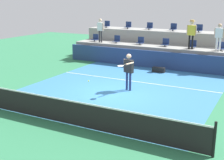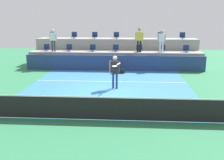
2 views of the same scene
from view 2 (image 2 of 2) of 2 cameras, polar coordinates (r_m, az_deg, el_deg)
The scene contains 27 objects.
ground_plane at distance 14.31m, azimuth -1.02°, elevation -2.51°, with size 40.00×40.00×0.00m, color #2D754C.
court_inner_paint at distance 15.27m, azimuth -0.69°, elevation -1.52°, with size 9.00×10.00×0.01m, color teal.
court_service_line at distance 16.63m, azimuth -0.29°, elevation -0.32°, with size 9.00×0.06×0.00m, color white.
tennis_net at distance 10.36m, azimuth -3.00°, elevation -5.66°, with size 10.48×0.08×1.07m.
sponsor_backboard at distance 20.05m, azimuth 0.49°, elevation 3.52°, with size 13.00×0.16×1.10m, color navy.
seating_tier_lower at distance 21.32m, azimuth 0.71°, elevation 4.28°, with size 13.00×1.80×1.25m, color gray.
seating_tier_upper at distance 23.04m, azimuth 0.98°, elevation 5.98°, with size 13.00×1.80×2.10m, color gray.
stadium_chair_lower_far_left at distance 22.12m, azimuth -13.39°, elevation 6.43°, with size 0.44×0.40×0.52m.
stadium_chair_lower_left at distance 21.65m, azimuth -8.85°, elevation 6.50°, with size 0.44×0.40×0.52m.
stadium_chair_lower_mid_left at distance 21.32m, azimuth -4.02°, elevation 6.52°, with size 0.44×0.40×0.52m.
stadium_chair_lower_center at distance 21.14m, azimuth 0.78°, elevation 6.50°, with size 0.44×0.40×0.52m.
stadium_chair_lower_mid_right at distance 21.12m, azimuth 5.65°, elevation 6.43°, with size 0.44×0.40×0.52m.
stadium_chair_lower_right at distance 21.24m, azimuth 10.38°, elevation 6.32°, with size 0.44×0.40×0.52m.
stadium_chair_lower_far_right at distance 21.50m, azimuth 15.07°, elevation 6.17°, with size 0.44×0.40×0.52m.
stadium_chair_upper_far_left at distance 23.77m, azimuth -12.22°, elevation 8.97°, with size 0.44×0.40×0.52m.
stadium_chair_upper_left at distance 23.32m, azimuth -7.83°, elevation 9.07°, with size 0.44×0.40×0.52m.
stadium_chair_upper_mid_left at distance 23.03m, azimuth -3.59°, elevation 9.11°, with size 0.44×0.40×0.52m.
stadium_chair_upper_center at distance 22.87m, azimuth 0.91°, elevation 9.11°, with size 0.44×0.40×0.52m.
stadium_chair_upper_mid_right at distance 22.84m, azimuth 5.45°, elevation 9.05°, with size 0.44×0.40×0.52m.
stadium_chair_upper_right at distance 22.95m, azimuth 9.99°, elevation 8.94°, with size 0.44×0.40×0.52m.
stadium_chair_upper_far_right at distance 23.19m, azimuth 14.36°, elevation 8.77°, with size 0.44×0.40×0.52m.
tennis_player at distance 14.78m, azimuth 0.60°, elevation 2.37°, with size 0.61×1.31×1.79m.
spectator_in_grey at distance 21.49m, azimuth -12.05°, elevation 8.46°, with size 0.59×0.26×1.68m.
spectator_with_hat at distance 20.66m, azimuth 5.66°, elevation 8.82°, with size 0.61×0.43×1.81m.
spectator_in_white at distance 20.77m, azimuth 10.22°, elevation 8.32°, with size 0.58×0.23×1.64m.
tennis_ball at distance 13.62m, azimuth -5.44°, elevation -0.55°, with size 0.07×0.07×0.07m.
equipment_bag at distance 19.16m, azimuth 1.47°, elevation 1.86°, with size 0.76×0.28×0.30m, color black.
Camera 2 is at (1.23, -13.75, 3.77)m, focal length 44.29 mm.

